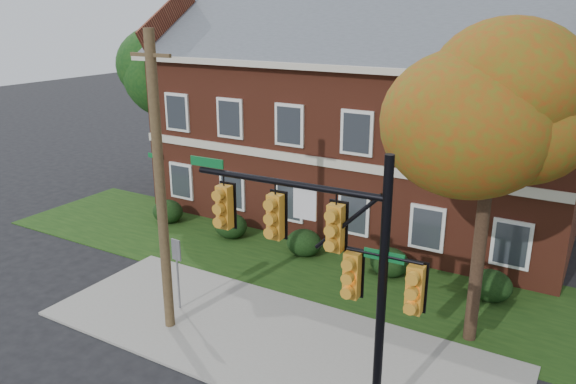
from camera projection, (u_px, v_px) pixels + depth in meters
The scene contains 15 objects.
ground at pixel (250, 357), 15.48m from camera, with size 120.00×120.00×0.00m, color black.
sidewalk at pixel (269, 339), 16.29m from camera, with size 14.00×5.00×0.08m, color gray.
grass_strip at pixel (343, 273), 20.39m from camera, with size 30.00×6.00×0.04m, color #193811.
apartment_building at pixel (363, 109), 24.70m from camera, with size 18.80×8.80×9.74m.
hedge_far_left at pixel (168, 211), 25.16m from camera, with size 1.40×1.26×1.05m, color black.
hedge_left at pixel (231, 226), 23.47m from camera, with size 1.40×1.26×1.05m, color black.
hedge_center at pixel (304, 243), 21.78m from camera, with size 1.40×1.26×1.05m, color black.
hedge_right at pixel (389, 262), 20.08m from camera, with size 1.40×1.26×1.05m, color black.
hedge_far_right at pixel (491, 286), 18.39m from camera, with size 1.40×1.26×1.05m, color black.
tree_near_right at pixel (503, 113), 14.06m from camera, with size 4.50×4.25×8.58m.
tree_left_rear at pixel (175, 62), 27.97m from camera, with size 5.40×5.10×8.88m.
tree_far_rear at pixel (449, 16), 29.28m from camera, with size 6.84×6.46×11.52m.
traffic_signal at pixel (332, 257), 12.20m from camera, with size 5.78×0.56×6.45m.
utility_pole at pixel (160, 188), 15.60m from camera, with size 1.35×0.29×8.70m.
sign_post at pixel (177, 263), 17.42m from camera, with size 0.35×0.07×2.43m.
Camera 1 is at (7.69, -10.93, 9.12)m, focal length 35.00 mm.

